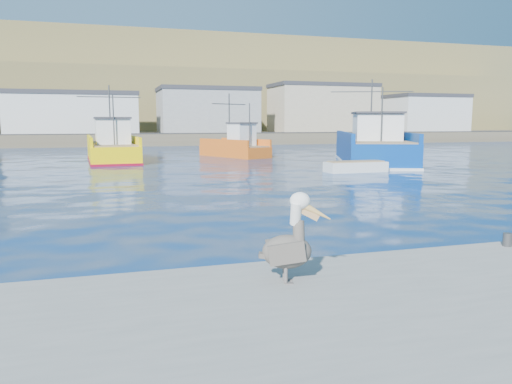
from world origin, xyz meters
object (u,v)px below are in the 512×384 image
trawler_yellow_b (112,149)px  pelican (290,244)px  trawler_blue (373,148)px  boat_orange (236,146)px  skiff_far (351,148)px  skiff_mid (356,168)px

trawler_yellow_b → pelican: trawler_yellow_b is taller
trawler_blue → boat_orange: (-8.81, 10.18, -0.19)m
trawler_yellow_b → skiff_far: 27.58m
skiff_mid → pelican: pelican is taller
skiff_far → boat_orange: bearing=-159.4°
skiff_mid → skiff_far: size_ratio=0.89×
skiff_far → skiff_mid: bearing=-116.6°
boat_orange → trawler_blue: bearing=-49.1°
trawler_blue → skiff_mid: 7.97m
skiff_far → pelican: bearing=-118.6°
boat_orange → skiff_mid: size_ratio=1.95×
trawler_yellow_b → skiff_far: trawler_yellow_b is taller
trawler_blue → skiff_far: trawler_blue is taller
boat_orange → pelican: 39.23m
trawler_yellow_b → skiff_far: (26.42, 7.89, -0.71)m
trawler_yellow_b → skiff_mid: bearing=-42.8°
pelican → skiff_far: bearing=61.4°
skiff_far → pelican: (-23.90, -43.85, 0.86)m
trawler_yellow_b → boat_orange: size_ratio=1.39×
trawler_blue → skiff_far: (6.23, 15.82, -0.87)m
trawler_blue → skiff_mid: size_ratio=3.57×
boat_orange → skiff_mid: 16.94m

